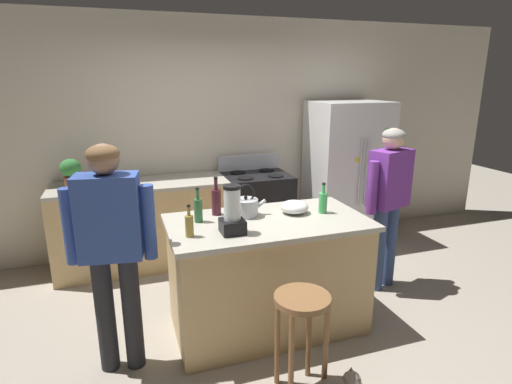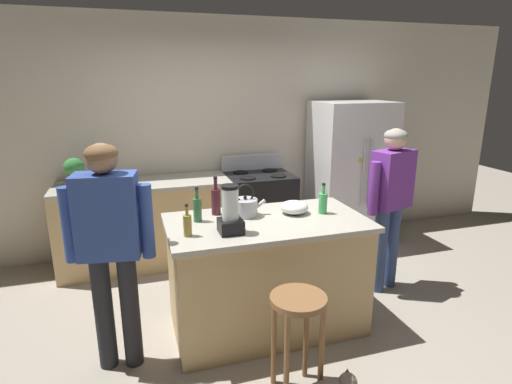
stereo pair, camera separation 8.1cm
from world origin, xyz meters
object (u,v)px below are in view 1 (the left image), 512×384
refrigerator (346,173)px  potted_plant (71,171)px  person_by_island_left (111,239)px  tea_kettle (246,207)px  person_by_sink_right (389,194)px  bottle_soda (323,202)px  stove_range (256,212)px  bottle_wine (216,201)px  kitchen_island (268,274)px  blender_appliance (232,213)px  bottle_vinegar (189,225)px  bottle_olive_oil (198,209)px  bar_stool (302,319)px  mixing_bowl (294,207)px

refrigerator → potted_plant: bearing=179.1°
person_by_island_left → tea_kettle: person_by_island_left is taller
person_by_island_left → person_by_sink_right: 2.52m
refrigerator → bottle_soda: (-1.10, -1.47, 0.16)m
stove_range → bottle_wine: (-0.77, -1.26, 0.58)m
kitchen_island → blender_appliance: blender_appliance is taller
bottle_soda → bottle_vinegar: bottle_soda is taller
potted_plant → person_by_island_left: bearing=-77.4°
refrigerator → person_by_island_left: bearing=-149.1°
bottle_vinegar → tea_kettle: bearing=30.8°
stove_range → person_by_sink_right: 1.61m
blender_appliance → stove_range: bearing=66.1°
potted_plant → bottle_olive_oil: size_ratio=1.09×
bar_stool → bottle_wine: bottle_wine is taller
refrigerator → potted_plant: (-3.13, 0.05, 0.24)m
refrigerator → mixing_bowl: size_ratio=7.55×
person_by_island_left → bottle_vinegar: 0.52m
stove_range → bar_stool: (-0.47, -2.30, 0.06)m
person_by_island_left → mixing_bowl: size_ratio=7.01×
bottle_olive_oil → mixing_bowl: bottle_olive_oil is taller
stove_range → refrigerator: bearing=-1.2°
tea_kettle → kitchen_island: bearing=-48.4°
person_by_island_left → mixing_bowl: 1.45m
potted_plant → bottle_vinegar: bearing=-62.1°
bottle_olive_oil → tea_kettle: (0.39, 0.02, -0.02)m
blender_appliance → bottle_vinegar: size_ratio=1.50×
bottle_vinegar → tea_kettle: tea_kettle is taller
bottle_wine → kitchen_island: bearing=-36.4°
person_by_sink_right → bar_stool: bearing=-142.4°
bottle_soda → person_by_island_left: bearing=-174.0°
person_by_island_left → bottle_olive_oil: (0.64, 0.28, 0.06)m
refrigerator → stove_range: 1.24m
potted_plant → mixing_bowl: 2.33m
refrigerator → bar_stool: (-1.64, -2.28, -0.33)m
potted_plant → bottle_wine: bearing=-47.2°
person_by_island_left → kitchen_island: bearing=7.1°
bar_stool → potted_plant: potted_plant is taller
tea_kettle → stove_range: bearing=68.2°
refrigerator → blender_appliance: refrigerator is taller
kitchen_island → bottle_olive_oil: 0.79m
kitchen_island → mixing_bowl: (0.27, 0.10, 0.52)m
bar_stool → mixing_bowl: mixing_bowl is taller
person_by_island_left → bottle_wine: (0.81, 0.41, 0.07)m
potted_plant → blender_appliance: size_ratio=0.85×
bottle_wine → bottle_vinegar: bearing=-125.2°
stove_range → tea_kettle: tea_kettle is taller
bottle_vinegar → blender_appliance: bearing=-4.8°
person_by_sink_right → bottle_soda: (-0.83, -0.25, 0.08)m
potted_plant → bar_stool: bearing=-57.4°
kitchen_island → bottle_wine: bottle_wine is taller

